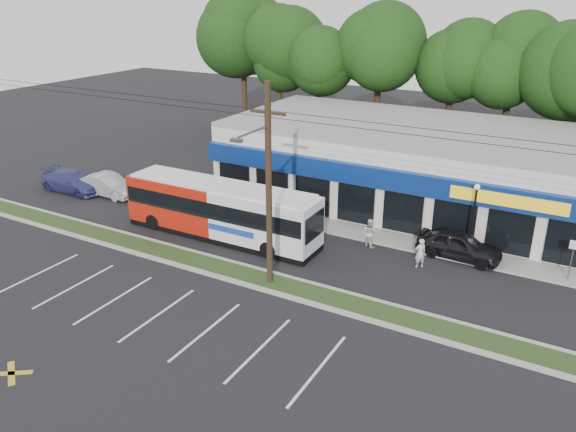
% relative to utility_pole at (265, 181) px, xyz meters
% --- Properties ---
extents(ground, '(120.00, 120.00, 0.00)m').
position_rel_utility_pole_xyz_m(ground, '(-2.83, -0.93, -5.41)').
color(ground, black).
rests_on(ground, ground).
extents(grass_strip, '(40.00, 1.60, 0.12)m').
position_rel_utility_pole_xyz_m(grass_strip, '(-2.83, 0.07, -5.35)').
color(grass_strip, '#243716').
rests_on(grass_strip, ground).
extents(curb_south, '(40.00, 0.25, 0.14)m').
position_rel_utility_pole_xyz_m(curb_south, '(-2.83, -0.78, -5.34)').
color(curb_south, '#9E9E93').
rests_on(curb_south, ground).
extents(curb_north, '(40.00, 0.25, 0.14)m').
position_rel_utility_pole_xyz_m(curb_north, '(-2.83, 0.92, -5.34)').
color(curb_north, '#9E9E93').
rests_on(curb_north, ground).
extents(sidewalk, '(32.00, 2.20, 0.10)m').
position_rel_utility_pole_xyz_m(sidewalk, '(2.17, 8.07, -5.36)').
color(sidewalk, '#9E9E93').
rests_on(sidewalk, ground).
extents(strip_mall, '(25.00, 12.55, 5.30)m').
position_rel_utility_pole_xyz_m(strip_mall, '(2.67, 14.99, -2.76)').
color(strip_mall, '#BDB6AF').
rests_on(strip_mall, ground).
extents(utility_pole, '(50.00, 2.77, 10.00)m').
position_rel_utility_pole_xyz_m(utility_pole, '(0.00, 0.00, 0.00)').
color(utility_pole, black).
rests_on(utility_pole, ground).
extents(lamp_post, '(0.30, 0.30, 4.25)m').
position_rel_utility_pole_xyz_m(lamp_post, '(8.17, 7.87, -2.74)').
color(lamp_post, black).
rests_on(lamp_post, ground).
extents(sign_post, '(0.45, 0.10, 2.23)m').
position_rel_utility_pole_xyz_m(sign_post, '(13.17, 7.65, -3.86)').
color(sign_post, '#59595E').
rests_on(sign_post, ground).
extents(tree_line, '(46.76, 6.76, 11.83)m').
position_rel_utility_pole_xyz_m(tree_line, '(1.17, 25.07, 3.00)').
color(tree_line, black).
rests_on(tree_line, ground).
extents(metrobus, '(12.28, 2.69, 3.29)m').
position_rel_utility_pole_xyz_m(metrobus, '(-5.27, 3.57, -3.67)').
color(metrobus, '#AE1C0D').
rests_on(metrobus, ground).
extents(car_dark, '(4.65, 2.11, 1.55)m').
position_rel_utility_pole_xyz_m(car_dark, '(7.69, 7.57, -4.64)').
color(car_dark, black).
rests_on(car_dark, ground).
extents(car_silver, '(4.70, 1.72, 1.54)m').
position_rel_utility_pole_xyz_m(car_silver, '(-16.46, 5.45, -4.64)').
color(car_silver, '#A8ACB0').
rests_on(car_silver, ground).
extents(car_blue, '(5.18, 2.14, 1.50)m').
position_rel_utility_pole_xyz_m(car_blue, '(-19.38, 4.84, -4.66)').
color(car_blue, navy).
rests_on(car_blue, ground).
extents(pedestrian_a, '(0.71, 0.69, 1.64)m').
position_rel_utility_pole_xyz_m(pedestrian_a, '(6.17, 5.44, -4.60)').
color(pedestrian_a, beige).
rests_on(pedestrian_a, ground).
extents(pedestrian_b, '(0.98, 0.87, 1.67)m').
position_rel_utility_pole_xyz_m(pedestrian_b, '(2.88, 6.58, -4.58)').
color(pedestrian_b, beige).
rests_on(pedestrian_b, ground).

